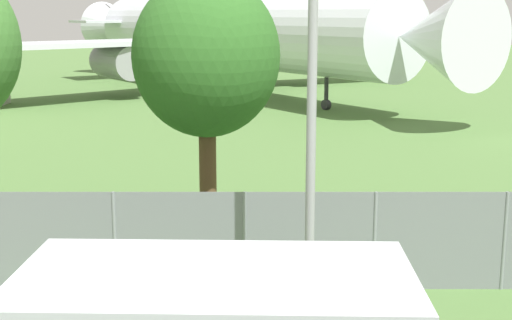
# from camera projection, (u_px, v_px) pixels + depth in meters

# --- Properties ---
(perimeter_fence) EXTENTS (56.07, 0.07, 1.99)m
(perimeter_fence) POSITION_uv_depth(u_px,v_px,m) (117.00, 241.00, 13.95)
(perimeter_fence) COLOR gray
(perimeter_fence) RESTS_ON ground
(airplane) EXTENTS (29.24, 36.94, 13.77)m
(airplane) POSITION_uv_depth(u_px,v_px,m) (228.00, 31.00, 48.02)
(airplane) COLOR silver
(airplane) RESTS_ON ground
(tree_left_of_cabin) EXTENTS (3.31, 3.31, 6.26)m
(tree_left_of_cabin) POSITION_uv_depth(u_px,v_px,m) (208.00, 58.00, 15.88)
(tree_left_of_cabin) COLOR brown
(tree_left_of_cabin) RESTS_ON ground
(light_mast) EXTENTS (0.44, 0.44, 8.10)m
(light_mast) POSITION_uv_depth(u_px,v_px,m) (315.00, 42.00, 11.31)
(light_mast) COLOR #99999E
(light_mast) RESTS_ON ground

